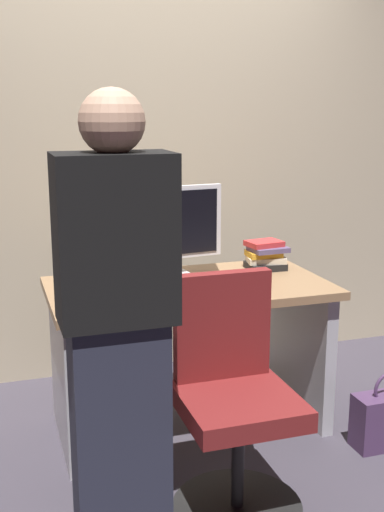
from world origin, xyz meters
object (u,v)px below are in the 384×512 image
cup_near_keyboard (113,285)px  keyboard (183,287)px  monitor (170,227)px  mouse (246,281)px  office_chair (233,407)px  desk (189,331)px  book_stack (265,256)px  person_at_desk (117,323)px  cup_by_monitor (72,279)px

cup_near_keyboard → keyboard: bearing=1.8°
monitor → mouse: size_ratio=5.40×
office_chair → keyboard: bearing=92.0°
monitor → keyboard: (-0.01, -0.23, -0.25)m
desk → monitor: size_ratio=2.48×
keyboard → cup_near_keyboard: 0.33m
office_chair → book_stack: 1.05m
keyboard → mouse: bearing=-0.4°
monitor → book_stack: bearing=1.2°
person_at_desk → keyboard: (0.44, 0.66, -0.09)m
person_at_desk → monitor: size_ratio=3.03×
office_chair → person_at_desk: bearing=-173.1°
desk → mouse: mouse is taller
person_at_desk → monitor: person_at_desk is taller
office_chair → cup_near_keyboard: 0.78m
person_at_desk → keyboard: person_at_desk is taller
monitor → book_stack: monitor is taller
mouse → monitor: bearing=143.0°
keyboard → person_at_desk: bearing=-123.6°
book_stack → mouse: bearing=-130.7°
cup_near_keyboard → book_stack: (0.86, 0.25, 0.02)m
cup_by_monitor → mouse: bearing=-12.1°
mouse → book_stack: bearing=49.3°
office_chair → desk: bearing=87.3°
book_stack → office_chair: bearing=-121.0°
cup_near_keyboard → office_chair: bearing=-59.2°
cup_by_monitor → desk: bearing=-9.3°
keyboard → mouse: 0.32m
keyboard → cup_by_monitor: bearing=161.2°
desk → mouse: size_ratio=13.40×
keyboard → cup_by_monitor: 0.52m
monitor → cup_near_keyboard: monitor is taller
keyboard → book_stack: 0.58m
cup_by_monitor → book_stack: size_ratio=0.42×
monitor → mouse: (0.31, -0.23, -0.24)m
person_at_desk → monitor: (0.45, 0.89, 0.16)m
office_chair → cup_by_monitor: bearing=123.5°
cup_by_monitor → book_stack: 1.02m
monitor → desk: bearing=-72.3°
cup_by_monitor → person_at_desk: bearing=-86.7°
keyboard → mouse: size_ratio=4.30×
monitor → cup_by_monitor: bearing=-173.1°
office_chair → person_at_desk: person_at_desk is taller
person_at_desk → keyboard: size_ratio=3.81×
desk → cup_near_keyboard: 0.49m
office_chair → monitor: monitor is taller
person_at_desk → cup_by_monitor: bearing=93.3°
person_at_desk → cup_by_monitor: size_ratio=17.98×
office_chair → monitor: (-0.01, 0.83, 0.57)m
cup_by_monitor → book_stack: bearing=4.0°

